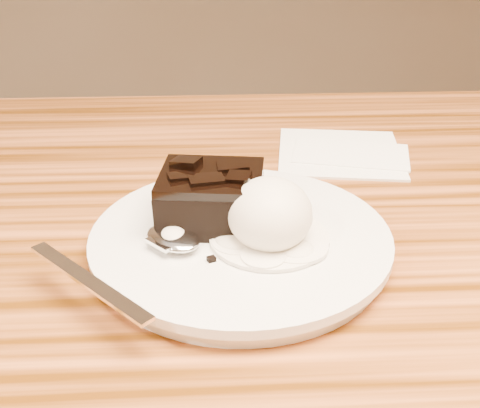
{
  "coord_description": "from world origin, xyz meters",
  "views": [
    {
      "loc": [
        -0.1,
        -0.42,
        1.01
      ],
      "look_at": [
        -0.08,
        -0.01,
        0.79
      ],
      "focal_mm": 44.54,
      "sensor_mm": 36.0,
      "label": 1
    }
  ],
  "objects_px": {
    "napkin": "(340,152)",
    "brownie": "(212,201)",
    "ice_cream_scoop": "(270,214)",
    "plate": "(241,243)",
    "spoon": "(173,240)"
  },
  "relations": [
    {
      "from": "napkin",
      "to": "brownie",
      "type": "bearing_deg",
      "value": -128.75
    },
    {
      "from": "ice_cream_scoop",
      "to": "brownie",
      "type": "bearing_deg",
      "value": 144.39
    },
    {
      "from": "plate",
      "to": "napkin",
      "type": "distance_m",
      "value": 0.23
    },
    {
      "from": "plate",
      "to": "brownie",
      "type": "bearing_deg",
      "value": 140.55
    },
    {
      "from": "brownie",
      "to": "ice_cream_scoop",
      "type": "xyz_separation_m",
      "value": [
        0.04,
        -0.03,
        0.0
      ]
    },
    {
      "from": "ice_cream_scoop",
      "to": "napkin",
      "type": "relative_size",
      "value": 0.52
    },
    {
      "from": "plate",
      "to": "spoon",
      "type": "distance_m",
      "value": 0.06
    },
    {
      "from": "spoon",
      "to": "ice_cream_scoop",
      "type": "bearing_deg",
      "value": -40.61
    },
    {
      "from": "plate",
      "to": "spoon",
      "type": "height_order",
      "value": "spoon"
    },
    {
      "from": "spoon",
      "to": "napkin",
      "type": "xyz_separation_m",
      "value": [
        0.17,
        0.22,
        -0.02
      ]
    },
    {
      "from": "plate",
      "to": "brownie",
      "type": "relative_size",
      "value": 2.96
    },
    {
      "from": "plate",
      "to": "ice_cream_scoop",
      "type": "height_order",
      "value": "ice_cream_scoop"
    },
    {
      "from": "ice_cream_scoop",
      "to": "spoon",
      "type": "height_order",
      "value": "ice_cream_scoop"
    },
    {
      "from": "ice_cream_scoop",
      "to": "spoon",
      "type": "xyz_separation_m",
      "value": [
        -0.07,
        -0.0,
        -0.02
      ]
    },
    {
      "from": "plate",
      "to": "napkin",
      "type": "xyz_separation_m",
      "value": [
        0.12,
        0.2,
        -0.01
      ]
    }
  ]
}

